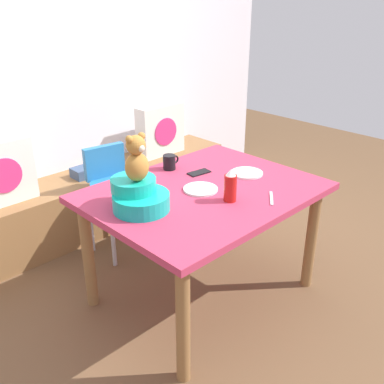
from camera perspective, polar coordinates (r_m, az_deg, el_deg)
name	(u,v)px	position (r m, az deg, el deg)	size (l,w,h in m)	color
ground_plane	(203,293)	(2.95, 1.39, -12.87)	(8.00, 8.00, 0.00)	brown
back_wall	(60,62)	(3.60, -16.67, 15.78)	(4.40, 0.10, 2.60)	silver
window_bench	(93,201)	(3.68, -12.64, -1.14)	(2.60, 0.44, 0.46)	olive
pillow_floral_left	(0,173)	(3.22, -23.51, 2.28)	(0.44, 0.15, 0.44)	white
pillow_floral_right	(160,130)	(3.90, -4.10, 7.97)	(0.44, 0.15, 0.44)	white
book_stack	(85,172)	(3.56, -13.58, 2.56)	(0.20, 0.14, 0.08)	#3C5172
dining_table	(204,204)	(2.61, 1.54, -1.59)	(1.30, 1.01, 0.74)	#B73351
highchair	(114,187)	(3.19, -10.04, 0.69)	(0.37, 0.49, 0.79)	#2672B2
infant_seat_teal	(139,196)	(2.33, -6.89, -0.52)	(0.30, 0.33, 0.16)	#14B3A0
teddy_bear	(137,159)	(2.25, -7.15, 4.23)	(0.13, 0.12, 0.25)	#B17832
ketchup_bottle	(230,186)	(2.40, 4.96, 0.76)	(0.07, 0.07, 0.18)	red
coffee_mug	(170,162)	(2.85, -2.90, 3.88)	(0.12, 0.08, 0.09)	black
dinner_plate_near	(247,173)	(2.80, 7.09, 2.45)	(0.20, 0.20, 0.01)	white
dinner_plate_far	(201,189)	(2.55, 1.11, 0.37)	(0.20, 0.20, 0.01)	white
cell_phone	(199,173)	(2.79, 0.91, 2.52)	(0.07, 0.14, 0.01)	black
table_fork	(271,198)	(2.49, 10.20, -0.80)	(0.02, 0.17, 0.01)	silver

